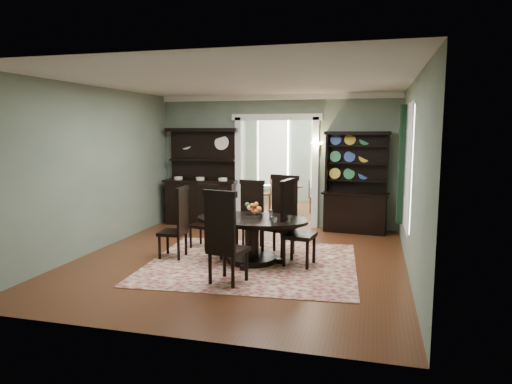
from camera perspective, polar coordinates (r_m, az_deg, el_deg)
room at (r=7.66m, az=-2.02°, el=2.99°), size 5.51×6.01×3.01m
parlor at (r=13.01m, az=4.96°, el=4.68°), size 3.51×3.50×3.01m
doorway_trim at (r=10.52m, az=2.62°, el=4.52°), size 2.08×0.25×2.57m
right_window at (r=8.24m, az=18.13°, el=3.11°), size 0.15×1.47×2.12m
wall_sconce at (r=10.20m, az=7.70°, el=5.88°), size 0.27×0.21×0.21m
rug at (r=7.71m, az=-0.53°, el=-8.88°), size 3.63×3.28×0.01m
dining_table at (r=7.67m, az=-0.52°, el=-4.96°), size 1.96×1.85×0.75m
centerpiece at (r=7.64m, az=-0.29°, el=-2.71°), size 1.52×0.98×0.25m
chair_far_left at (r=8.72m, az=-6.31°, el=-2.73°), size 0.52×0.51×1.20m
chair_far_mid at (r=8.58m, az=-0.65°, el=-2.58°), size 0.49×0.47×1.28m
chair_far_right at (r=8.12m, az=3.22°, el=-2.64°), size 0.66×0.64×1.42m
chair_end_left at (r=7.99m, az=-9.71°, el=-3.58°), size 0.45×0.48×1.25m
chair_end_right at (r=7.51m, az=4.60°, el=-3.57°), size 0.56×0.59×1.41m
chair_near at (r=6.51m, az=-4.05°, el=-5.46°), size 0.61×0.60×1.39m
sideboard at (r=10.85m, az=-6.78°, el=0.17°), size 1.75×0.73×2.26m
welsh_dresser at (r=10.14m, az=12.34°, el=-0.47°), size 1.45×0.66×2.18m
parlor_table at (r=12.19m, az=3.97°, el=-0.36°), size 0.81×0.81×0.75m
parlor_chair_left at (r=12.47m, az=1.40°, el=0.02°), size 0.43×0.42×0.99m
parlor_chair_right at (r=12.33m, az=7.12°, el=-0.38°), size 0.40×0.38×0.89m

